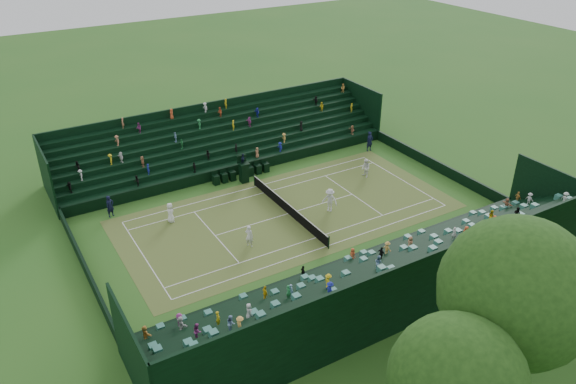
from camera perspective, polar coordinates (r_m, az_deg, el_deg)
name	(u,v)px	position (r m, az deg, el deg)	size (l,w,h in m)	color
ground	(288,214)	(45.20, 0.00, -2.23)	(160.00, 160.00, 0.00)	#2A611E
court_surface	(288,214)	(45.20, 0.00, -2.23)	(12.97, 26.77, 0.01)	#3B6B23
perimeter_wall_north	(435,165)	(53.89, 14.70, 2.68)	(17.17, 0.20, 1.00)	black
perimeter_wall_south	(86,269)	(40.52, -19.87, -7.32)	(17.17, 0.20, 1.00)	black
perimeter_wall_east	(351,262)	(39.04, 6.42, -7.03)	(0.20, 31.77, 1.00)	black
perimeter_wall_west	(241,169)	(51.58, -4.82, 2.38)	(0.20, 31.77, 1.00)	black
north_grandstand	(392,281)	(35.87, 10.51, -8.92)	(6.60, 32.00, 4.90)	black
south_grandstand	(221,143)	(54.62, -6.82, 5.00)	(6.60, 32.00, 4.90)	black
tennis_net	(288,208)	(44.94, 0.00, -1.65)	(11.67, 0.10, 1.06)	black
umpire_chair	(244,170)	(49.80, -4.52, 2.26)	(0.87, 0.87, 2.74)	black
courtside_chairs	(241,173)	(50.83, -4.77, 1.93)	(0.57, 5.54, 1.24)	black
player_near_west	(170,213)	(44.69, -11.87, -2.06)	(0.81, 0.52, 1.65)	white
player_near_east	(249,236)	(40.88, -3.96, -4.49)	(0.63, 0.42, 1.74)	white
player_far_west	(366,168)	(51.11, 7.89, 2.39)	(0.84, 0.65, 1.72)	white
player_far_east	(330,200)	(45.26, 4.27, -0.83)	(1.28, 0.74, 1.99)	silver
line_judge_north	(370,141)	(56.48, 8.30, 5.12)	(0.74, 0.48, 2.02)	black
line_judge_south	(110,206)	(46.61, -17.63, -1.39)	(0.67, 0.44, 1.83)	black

